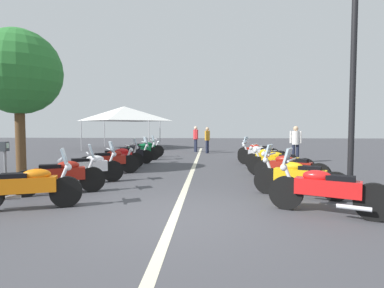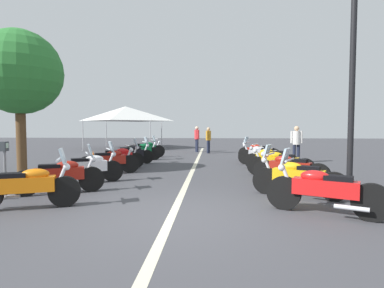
{
  "view_description": "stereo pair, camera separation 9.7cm",
  "coord_description": "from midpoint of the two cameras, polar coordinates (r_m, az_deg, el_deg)",
  "views": [
    {
      "loc": [
        -5.42,
        -0.64,
        1.63
      ],
      "look_at": [
        5.73,
        0.0,
        1.01
      ],
      "focal_mm": 28.77,
      "sensor_mm": 36.0,
      "label": 1
    },
    {
      "loc": [
        -5.42,
        -0.73,
        1.63
      ],
      "look_at": [
        5.73,
        0.0,
        1.01
      ],
      "focal_mm": 28.77,
      "sensor_mm": 36.0,
      "label": 2
    }
  ],
  "objects": [
    {
      "name": "motorcycle_left_row_0",
      "position": [
        6.93,
        -27.84,
        -6.89
      ],
      "size": [
        0.93,
        1.97,
        1.2
      ],
      "rotation": [
        0.0,
        0.0,
        -1.21
      ],
      "color": "black",
      "rests_on": "ground_plane"
    },
    {
      "name": "motorcycle_left_row_5",
      "position": [
        13.75,
        -10.85,
        -1.79
      ],
      "size": [
        1.1,
        1.82,
        1.2
      ],
      "rotation": [
        0.0,
        0.0,
        -1.07
      ],
      "color": "black",
      "rests_on": "ground_plane"
    },
    {
      "name": "event_tent",
      "position": [
        24.03,
        -12.08,
        5.51
      ],
      "size": [
        5.25,
        5.25,
        3.2
      ],
      "color": "white",
      "rests_on": "ground_plane"
    },
    {
      "name": "motorcycle_right_row_0",
      "position": [
        6.27,
        23.56,
        -7.74
      ],
      "size": [
        1.14,
        1.99,
        1.22
      ],
      "rotation": [
        0.0,
        0.0,
        1.1
      ],
      "color": "black",
      "rests_on": "ground_plane"
    },
    {
      "name": "bystander_2",
      "position": [
        14.85,
        18.97,
        0.49
      ],
      "size": [
        0.32,
        0.52,
        1.68
      ],
      "rotation": [
        0.0,
        0.0,
        2.93
      ],
      "color": "#1E2338",
      "rests_on": "ground_plane"
    },
    {
      "name": "motorcycle_right_row_2",
      "position": [
        9.08,
        17.89,
        -4.36
      ],
      "size": [
        1.24,
        1.92,
        1.01
      ],
      "rotation": [
        0.0,
        0.0,
        1.02
      ],
      "color": "black",
      "rests_on": "ground_plane"
    },
    {
      "name": "bystander_0",
      "position": [
        19.21,
        3.21,
        1.11
      ],
      "size": [
        0.5,
        0.32,
        1.62
      ],
      "rotation": [
        0.0,
        0.0,
        1.22
      ],
      "color": "#1E2338",
      "rests_on": "ground_plane"
    },
    {
      "name": "motorcycle_left_row_2",
      "position": [
        9.44,
        -18.23,
        -4.1
      ],
      "size": [
        1.11,
        1.82,
        1.2
      ],
      "rotation": [
        0.0,
        0.0,
        -1.07
      ],
      "color": "black",
      "rests_on": "ground_plane"
    },
    {
      "name": "bystander_1",
      "position": [
        20.15,
        1.05,
        1.32
      ],
      "size": [
        0.49,
        0.32,
        1.68
      ],
      "rotation": [
        0.0,
        0.0,
        5.14
      ],
      "color": "#1E2338",
      "rests_on": "ground_plane"
    },
    {
      "name": "street_lamp_twin_globe",
      "position": [
        8.74,
        28.01,
        16.22
      ],
      "size": [
        0.32,
        1.22,
        5.44
      ],
      "color": "black",
      "rests_on": "ground_plane"
    },
    {
      "name": "motorcycle_left_row_7",
      "position": [
        16.62,
        -8.44,
        -0.91
      ],
      "size": [
        1.0,
        2.02,
        1.01
      ],
      "rotation": [
        0.0,
        0.0,
        -1.18
      ],
      "color": "black",
      "rests_on": "ground_plane"
    },
    {
      "name": "motorcycle_right_row_4",
      "position": [
        12.11,
        14.61,
        -2.56
      ],
      "size": [
        1.07,
        1.95,
        0.98
      ],
      "rotation": [
        0.0,
        0.0,
        1.13
      ],
      "color": "black",
      "rests_on": "ground_plane"
    },
    {
      "name": "motorcycle_left_row_1",
      "position": [
        8.17,
        -22.8,
        -5.3
      ],
      "size": [
        1.11,
        1.95,
        1.2
      ],
      "rotation": [
        0.0,
        0.0,
        -1.11
      ],
      "color": "black",
      "rests_on": "ground_plane"
    },
    {
      "name": "motorcycle_right_row_5",
      "position": [
        13.51,
        13.04,
        -1.85
      ],
      "size": [
        1.11,
        2.03,
        1.21
      ],
      "rotation": [
        0.0,
        0.0,
        1.13
      ],
      "color": "black",
      "rests_on": "ground_plane"
    },
    {
      "name": "ground_plane",
      "position": [
        5.7,
        -3.39,
        -13.46
      ],
      "size": [
        80.0,
        80.0,
        0.0
      ],
      "primitive_type": "plane",
      "color": "#424247"
    },
    {
      "name": "motorcycle_right_row_6",
      "position": [
        14.82,
        12.4,
        -1.44
      ],
      "size": [
        1.27,
        1.84,
        1.01
      ],
      "rotation": [
        0.0,
        0.0,
        0.99
      ],
      "color": "black",
      "rests_on": "ground_plane"
    },
    {
      "name": "roadside_tree_0",
      "position": [
        12.17,
        -29.18,
        11.45
      ],
      "size": [
        2.85,
        2.85,
        4.92
      ],
      "color": "brown",
      "rests_on": "ground_plane"
    },
    {
      "name": "motorcycle_left_row_4",
      "position": [
        12.34,
        -13.24,
        -2.38
      ],
      "size": [
        1.08,
        1.89,
        1.2
      ],
      "rotation": [
        0.0,
        0.0,
        -1.11
      ],
      "color": "black",
      "rests_on": "ground_plane"
    },
    {
      "name": "motorcycle_left_row_6",
      "position": [
        15.22,
        -9.24,
        -1.26
      ],
      "size": [
        0.93,
        1.94,
        1.21
      ],
      "rotation": [
        0.0,
        0.0,
        -1.2
      ],
      "color": "black",
      "rests_on": "ground_plane"
    },
    {
      "name": "parking_meter",
      "position": [
        8.38,
        -31.11,
        -2.31
      ],
      "size": [
        0.19,
        0.14,
        1.29
      ],
      "rotation": [
        0.0,
        0.0,
        -1.46
      ],
      "color": "slate",
      "rests_on": "ground_plane"
    },
    {
      "name": "motorcycle_right_row_1",
      "position": [
        7.59,
        19.23,
        -5.82
      ],
      "size": [
        1.11,
        2.0,
        1.21
      ],
      "rotation": [
        0.0,
        0.0,
        1.11
      ],
      "color": "black",
      "rests_on": "ground_plane"
    },
    {
      "name": "motorcycle_left_row_3",
      "position": [
        11.01,
        -14.8,
        -3.05
      ],
      "size": [
        1.13,
        1.94,
        1.0
      ],
      "rotation": [
        0.0,
        0.0,
        -1.09
      ],
      "color": "black",
      "rests_on": "ground_plane"
    },
    {
      "name": "motorcycle_right_row_3",
      "position": [
        10.52,
        16.14,
        -3.36
      ],
      "size": [
        1.03,
        2.08,
        1.0
      ],
      "rotation": [
        0.0,
        0.0,
        1.18
      ],
      "color": "black",
      "rests_on": "ground_plane"
    },
    {
      "name": "lane_centre_stripe",
      "position": [
        11.87,
        0.42,
        -4.72
      ],
      "size": [
        23.65,
        0.16,
        0.01
      ],
      "primitive_type": "cube",
      "color": "beige",
      "rests_on": "ground_plane"
    },
    {
      "name": "traffic_cone_0",
      "position": [
        13.91,
        -17.66,
        -2.51
      ],
      "size": [
        0.36,
        0.36,
        0.61
      ],
      "color": "orange",
      "rests_on": "ground_plane"
    }
  ]
}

